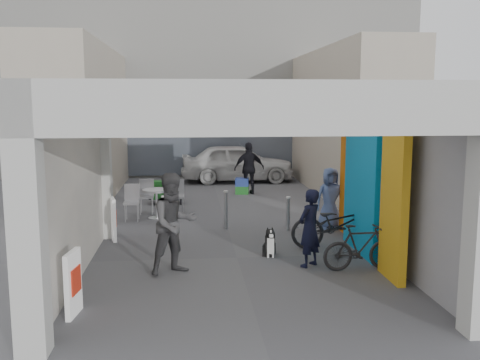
{
  "coord_description": "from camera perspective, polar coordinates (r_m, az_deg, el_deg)",
  "views": [
    {
      "loc": [
        -0.99,
        -10.73,
        3.24
      ],
      "look_at": [
        0.16,
        1.0,
        1.49
      ],
      "focal_mm": 40.0,
      "sensor_mm": 36.0,
      "label": 1
    }
  ],
  "objects": [
    {
      "name": "ground",
      "position": [
        11.25,
        -0.33,
        -8.29
      ],
      "size": [
        90.0,
        90.0,
        0.0
      ],
      "primitive_type": "plane",
      "color": "#4F5054",
      "rests_on": "ground"
    },
    {
      "name": "arcade_canopy",
      "position": [
        10.07,
        3.16,
        3.09
      ],
      "size": [
        6.4,
        6.45,
        6.4
      ],
      "color": "#B5B5B0",
      "rests_on": "ground"
    },
    {
      "name": "far_building",
      "position": [
        24.76,
        -3.37,
        10.17
      ],
      "size": [
        18.0,
        4.08,
        8.0
      ],
      "color": "silver",
      "rests_on": "ground"
    },
    {
      "name": "plaza_bldg_left",
      "position": [
        18.58,
        -16.58,
        5.82
      ],
      "size": [
        2.0,
        9.0,
        5.0
      ],
      "primitive_type": "cube",
      "color": "#ADA390",
      "rests_on": "ground"
    },
    {
      "name": "plaza_bldg_right",
      "position": [
        19.05,
        11.2,
        6.06
      ],
      "size": [
        2.0,
        9.0,
        5.0
      ],
      "primitive_type": "cube",
      "color": "#ADA390",
      "rests_on": "ground"
    },
    {
      "name": "bollard_left",
      "position": [
        13.59,
        -8.14,
        -3.56
      ],
      "size": [
        0.09,
        0.09,
        0.86
      ],
      "primitive_type": "cylinder",
      "color": "#989BA0",
      "rests_on": "ground"
    },
    {
      "name": "bollard_center",
      "position": [
        13.61,
        -1.51,
        -3.24
      ],
      "size": [
        0.09,
        0.09,
        0.97
      ],
      "primitive_type": "cylinder",
      "color": "#989BA0",
      "rests_on": "ground"
    },
    {
      "name": "bollard_right",
      "position": [
        13.55,
        5.15,
        -3.61
      ],
      "size": [
        0.09,
        0.09,
        0.84
      ],
      "primitive_type": "cylinder",
      "color": "#989BA0",
      "rests_on": "ground"
    },
    {
      "name": "advert_board_near",
      "position": [
        8.61,
        -17.36,
        -10.46
      ],
      "size": [
        0.17,
        0.56,
        1.0
      ],
      "rotation": [
        0.0,
        0.0,
        -0.14
      ],
      "color": "silver",
      "rests_on": "ground"
    },
    {
      "name": "advert_board_far",
      "position": [
        12.87,
        -13.35,
        -4.05
      ],
      "size": [
        0.21,
        0.55,
        1.0
      ],
      "rotation": [
        0.0,
        0.0,
        0.24
      ],
      "color": "silver",
      "rests_on": "ground"
    },
    {
      "name": "cafe_set",
      "position": [
        15.32,
        -9.29,
        -2.54
      ],
      "size": [
        1.63,
        1.32,
        0.99
      ],
      "rotation": [
        0.0,
        0.0,
        0.03
      ],
      "color": "#A1A1A6",
      "rests_on": "ground"
    },
    {
      "name": "produce_stand",
      "position": [
        17.12,
        -7.85,
        -1.58
      ],
      "size": [
        1.08,
        0.59,
        0.71
      ],
      "rotation": [
        0.0,
        0.0,
        -0.36
      ],
      "color": "black",
      "rests_on": "ground"
    },
    {
      "name": "crate_stack",
      "position": [
        18.73,
        0.22,
        -0.64
      ],
      "size": [
        0.5,
        0.42,
        0.56
      ],
      "rotation": [
        0.0,
        0.0,
        -0.18
      ],
      "color": "#18541F",
      "rests_on": "ground"
    },
    {
      "name": "border_collie",
      "position": [
        11.31,
        3.18,
        -6.88
      ],
      "size": [
        0.23,
        0.46,
        0.63
      ],
      "rotation": [
        0.0,
        0.0,
        -0.33
      ],
      "color": "black",
      "rests_on": "ground"
    },
    {
      "name": "man_with_dog",
      "position": [
        10.59,
        7.42,
        -5.1
      ],
      "size": [
        0.67,
        0.65,
        1.55
      ],
      "primitive_type": "imported",
      "rotation": [
        0.0,
        0.0,
        3.86
      ],
      "color": "black",
      "rests_on": "ground"
    },
    {
      "name": "man_back_turned",
      "position": [
        10.12,
        -7.04,
        -4.65
      ],
      "size": [
        1.16,
        1.07,
        1.92
      ],
      "primitive_type": "imported",
      "rotation": [
        0.0,
        0.0,
        0.47
      ],
      "color": "#3E3D40",
      "rests_on": "ground"
    },
    {
      "name": "man_elderly",
      "position": [
        13.79,
        9.58,
        -1.93
      ],
      "size": [
        0.82,
        0.59,
        1.57
      ],
      "primitive_type": "imported",
      "rotation": [
        0.0,
        0.0,
        0.12
      ],
      "color": "#536AA3",
      "rests_on": "ground"
    },
    {
      "name": "man_crates",
      "position": [
        18.64,
        0.99,
        1.25
      ],
      "size": [
        1.1,
        0.54,
        1.81
      ],
      "primitive_type": "imported",
      "rotation": [
        0.0,
        0.0,
        3.24
      ],
      "color": "black",
      "rests_on": "ground"
    },
    {
      "name": "bicycle_front",
      "position": [
        11.99,
        10.51,
        -4.64
      ],
      "size": [
        2.14,
        0.84,
        1.11
      ],
      "primitive_type": "imported",
      "rotation": [
        0.0,
        0.0,
        1.52
      ],
      "color": "black",
      "rests_on": "ground"
    },
    {
      "name": "bicycle_rear",
      "position": [
        10.6,
        12.78,
        -7.02
      ],
      "size": [
        1.53,
        0.51,
        0.9
      ],
      "primitive_type": "imported",
      "rotation": [
        0.0,
        0.0,
        1.63
      ],
      "color": "black",
      "rests_on": "ground"
    },
    {
      "name": "white_van",
      "position": [
        21.54,
        -0.3,
        1.86
      ],
      "size": [
        4.52,
        1.82,
        1.54
      ],
      "primitive_type": "imported",
      "rotation": [
        0.0,
        0.0,
        1.57
      ],
      "color": "silver",
      "rests_on": "ground"
    }
  ]
}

